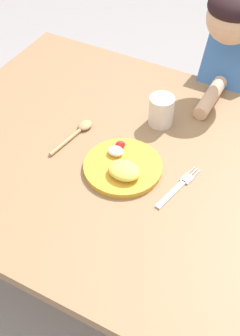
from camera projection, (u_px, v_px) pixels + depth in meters
ground_plane at (137, 279)px, 1.82m from camera, size 8.00×8.00×0.00m
dining_table at (142, 179)px, 1.39m from camera, size 1.37×0.99×0.66m
plate at (123, 167)px, 1.31m from camera, size 0.23×0.23×0.05m
fork at (178, 188)px, 1.26m from camera, size 0.06×0.19×0.01m
spoon at (79, 131)px, 1.42m from camera, size 0.05×0.19×0.02m
drinking_cup at (161, 111)px, 1.43m from camera, size 0.08×0.08×0.10m
person at (224, 97)px, 1.73m from camera, size 0.18×0.45×1.01m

